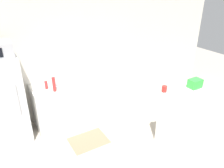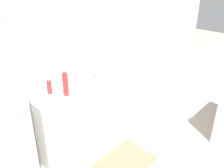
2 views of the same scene
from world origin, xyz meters
name	(u,v)px [view 2 (image 2 of 2)]	position (x,y,z in m)	size (l,w,h in m)	color
wall_back	(74,41)	(0.00, 3.24, 1.30)	(8.00, 0.06, 2.60)	silver
counter	(78,108)	(-0.28, 2.90, 0.45)	(1.50, 0.62, 0.90)	silver
sink_basin	(67,78)	(-0.39, 2.95, 0.93)	(0.34, 0.31, 0.06)	#9EA3A8
bottle_tall	(66,84)	(-0.64, 2.64, 1.05)	(0.06, 0.06, 0.29)	red
bottle_short	(49,87)	(-0.75, 2.83, 0.98)	(0.06, 0.06, 0.16)	red
paper_towel_roll	(99,71)	(-0.06, 2.67, 1.03)	(0.12, 0.12, 0.25)	white
kitchen_rug	(126,161)	(-0.27, 2.02, 0.00)	(0.71, 0.54, 0.01)	#937A5B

